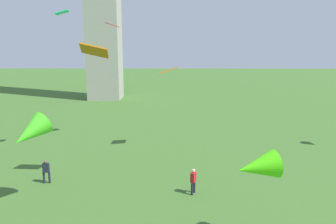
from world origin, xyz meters
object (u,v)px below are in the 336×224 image
object	(u,v)px
kite_flying_1	(62,12)
kite_flying_2	(94,51)
person_0	(193,180)
kite_flying_4	(112,25)
kite_flying_0	(169,70)
kite_flying_6	(30,132)
person_4	(46,170)
kite_flying_5	(257,167)

from	to	relation	value
kite_flying_1	kite_flying_2	xyz separation A→B (m)	(3.67, -5.75, -2.76)
person_0	kite_flying_4	xyz separation A→B (m)	(-6.62, 11.60, 9.74)
kite_flying_1	kite_flying_4	xyz separation A→B (m)	(3.11, 4.19, -0.72)
kite_flying_0	kite_flying_1	distance (m)	9.41
kite_flying_0	kite_flying_1	bearing A→B (deg)	4.19
kite_flying_0	kite_flying_6	xyz separation A→B (m)	(-7.36, -10.32, -2.48)
person_0	kite_flying_0	distance (m)	10.53
person_4	kite_flying_4	bearing A→B (deg)	-111.75
kite_flying_2	kite_flying_5	bearing A→B (deg)	139.91
person_0	person_4	world-z (taller)	person_0
person_0	kite_flying_6	world-z (taller)	kite_flying_6
person_0	kite_flying_5	distance (m)	6.45
kite_flying_2	kite_flying_1	bearing A→B (deg)	-58.10
person_4	kite_flying_6	xyz separation A→B (m)	(0.63, -3.26, 3.47)
kite_flying_1	person_4	bearing A→B (deg)	-95.11
kite_flying_2	kite_flying_4	xyz separation A→B (m)	(-0.56, 9.94, 2.04)
kite_flying_2	kite_flying_6	xyz separation A→B (m)	(-2.85, -3.44, -4.24)
kite_flying_2	kite_flying_6	world-z (taller)	kite_flying_2
kite_flying_1	kite_flying_2	size ratio (longest dim) A/B	0.58
kite_flying_0	kite_flying_1	size ratio (longest dim) A/B	1.52
kite_flying_2	kite_flying_6	bearing A→B (deg)	49.69
kite_flying_4	kite_flying_5	distance (m)	20.29
person_0	kite_flying_4	world-z (taller)	kite_flying_4
kite_flying_0	kite_flying_6	world-z (taller)	kite_flying_0
person_4	kite_flying_6	world-z (taller)	kite_flying_6
person_4	kite_flying_6	bearing A→B (deg)	95.44
kite_flying_0	kite_flying_4	bearing A→B (deg)	-34.78
person_0	person_4	distance (m)	9.67
person_4	kite_flying_5	world-z (taller)	kite_flying_5
kite_flying_6	kite_flying_0	bearing A→B (deg)	89.33
kite_flying_5	person_4	bearing A→B (deg)	-132.57
person_4	kite_flying_1	distance (m)	12.03
kite_flying_1	kite_flying_5	bearing A→B (deg)	-53.23
kite_flying_6	kite_flying_5	bearing A→B (deg)	17.60
person_4	kite_flying_6	distance (m)	4.80
person_0	kite_flying_2	world-z (taller)	kite_flying_2
person_4	kite_flying_2	size ratio (longest dim) A/B	0.87
person_4	kite_flying_1	world-z (taller)	kite_flying_1
kite_flying_4	kite_flying_0	bearing A→B (deg)	-74.44
kite_flying_0	kite_flying_5	distance (m)	14.68
kite_flying_2	kite_flying_4	size ratio (longest dim) A/B	1.40
kite_flying_0	kite_flying_6	size ratio (longest dim) A/B	0.60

